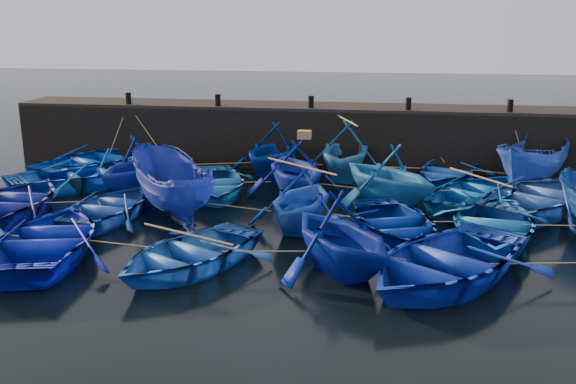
# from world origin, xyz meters

# --- Properties ---
(ground) EXTENTS (120.00, 120.00, 0.00)m
(ground) POSITION_xyz_m (0.00, 0.00, 0.00)
(ground) COLOR black
(ground) RESTS_ON ground
(quay_wall) EXTENTS (26.00, 2.50, 2.50)m
(quay_wall) POSITION_xyz_m (0.00, 10.50, 1.25)
(quay_wall) COLOR black
(quay_wall) RESTS_ON ground
(quay_top) EXTENTS (26.00, 2.50, 0.12)m
(quay_top) POSITION_xyz_m (0.00, 10.50, 2.56)
(quay_top) COLOR black
(quay_top) RESTS_ON quay_wall
(bollard_0) EXTENTS (0.24, 0.24, 0.50)m
(bollard_0) POSITION_xyz_m (-8.00, 9.60, 2.87)
(bollard_0) COLOR black
(bollard_0) RESTS_ON quay_top
(bollard_1) EXTENTS (0.24, 0.24, 0.50)m
(bollard_1) POSITION_xyz_m (-4.00, 9.60, 2.87)
(bollard_1) COLOR black
(bollard_1) RESTS_ON quay_top
(bollard_2) EXTENTS (0.24, 0.24, 0.50)m
(bollard_2) POSITION_xyz_m (0.00, 9.60, 2.87)
(bollard_2) COLOR black
(bollard_2) RESTS_ON quay_top
(bollard_3) EXTENTS (0.24, 0.24, 0.50)m
(bollard_3) POSITION_xyz_m (4.00, 9.60, 2.87)
(bollard_3) COLOR black
(bollard_3) RESTS_ON quay_top
(bollard_4) EXTENTS (0.24, 0.24, 0.50)m
(bollard_4) POSITION_xyz_m (8.00, 9.60, 2.87)
(bollard_4) COLOR black
(bollard_4) RESTS_ON quay_top
(boat_0) EXTENTS (5.97, 6.75, 1.16)m
(boat_0) POSITION_xyz_m (-8.62, 7.40, 0.58)
(boat_0) COLOR #002EA2
(boat_0) RESTS_ON ground
(boat_1) EXTENTS (5.45, 6.11, 1.05)m
(boat_1) POSITION_xyz_m (-6.01, 7.13, 0.52)
(boat_1) COLOR blue
(boat_1) RESTS_ON ground
(boat_2) EXTENTS (4.47, 4.91, 2.22)m
(boat_2) POSITION_xyz_m (-1.35, 8.04, 1.11)
(boat_2) COLOR navy
(boat_2) RESTS_ON ground
(boat_3) EXTENTS (4.12, 4.70, 2.35)m
(boat_3) POSITION_xyz_m (1.58, 8.08, 1.18)
(boat_3) COLOR #256DAE
(boat_3) RESTS_ON ground
(boat_4) EXTENTS (4.54, 5.25, 0.91)m
(boat_4) POSITION_xyz_m (5.56, 8.04, 0.46)
(boat_4) COLOR #1448A4
(boat_4) RESTS_ON ground
(boat_5) EXTENTS (4.21, 5.40, 1.98)m
(boat_5) POSITION_xyz_m (8.67, 7.59, 0.99)
(boat_5) COLOR #214297
(boat_5) RESTS_ON ground
(boat_6) EXTENTS (6.52, 6.44, 1.11)m
(boat_6) POSITION_xyz_m (-8.23, 5.12, 0.55)
(boat_6) COLOR blue
(boat_6) RESTS_ON ground
(boat_7) EXTENTS (4.67, 5.07, 2.23)m
(boat_7) POSITION_xyz_m (-5.60, 4.58, 1.12)
(boat_7) COLOR navy
(boat_7) RESTS_ON ground
(boat_8) EXTENTS (4.60, 5.48, 0.97)m
(boat_8) POSITION_xyz_m (-2.97, 4.80, 0.49)
(boat_8) COLOR #1C66B3
(boat_8) RESTS_ON ground
(boat_9) EXTENTS (4.82, 5.13, 2.16)m
(boat_9) POSITION_xyz_m (0.01, 5.03, 1.08)
(boat_9) COLOR navy
(boat_9) RESTS_ON ground
(boat_10) EXTENTS (5.50, 5.52, 2.20)m
(boat_10) POSITION_xyz_m (3.28, 4.54, 1.10)
(boat_10) COLOR #1662A7
(boat_10) RESTS_ON ground
(boat_11) EXTENTS (5.71, 6.13, 1.04)m
(boat_11) POSITION_xyz_m (6.32, 4.77, 0.52)
(boat_11) COLOR #02428F
(boat_11) RESTS_ON ground
(boat_12) EXTENTS (6.43, 6.76, 1.14)m
(boat_12) POSITION_xyz_m (8.24, 4.41, 0.57)
(boat_12) COLOR #2852A3
(boat_12) RESTS_ON ground
(boat_13) EXTENTS (3.94, 5.40, 1.10)m
(boat_13) POSITION_xyz_m (-8.71, 1.21, 0.55)
(boat_13) COLOR navy
(boat_13) RESTS_ON ground
(boat_14) EXTENTS (3.50, 4.56, 0.88)m
(boat_14) POSITION_xyz_m (-5.52, 1.61, 0.44)
(boat_14) COLOR #204697
(boat_14) RESTS_ON ground
(boat_15) EXTENTS (4.64, 5.47, 2.04)m
(boat_15) POSITION_xyz_m (-3.66, 2.08, 1.02)
(boat_15) COLOR navy
(boat_15) RESTS_ON ground
(boat_16) EXTENTS (3.89, 4.29, 1.96)m
(boat_16) POSITION_xyz_m (0.65, 1.47, 0.98)
(boat_16) COLOR blue
(boat_16) RESTS_ON ground
(boat_17) EXTENTS (4.55, 5.33, 0.94)m
(boat_17) POSITION_xyz_m (3.47, 1.13, 0.47)
(boat_17) COLOR navy
(boat_17) RESTS_ON ground
(boat_18) EXTENTS (4.16, 5.38, 1.03)m
(boat_18) POSITION_xyz_m (6.24, 1.24, 0.51)
(boat_18) COLOR blue
(boat_18) RESTS_ON ground
(boat_21) EXTENTS (4.81, 5.90, 1.07)m
(boat_21) POSITION_xyz_m (-5.72, -1.85, 0.54)
(boat_21) COLOR #0918A2
(boat_21) RESTS_ON ground
(boat_22) EXTENTS (4.97, 5.51, 0.94)m
(boat_22) POSITION_xyz_m (-1.78, -2.15, 0.47)
(boat_22) COLOR blue
(boat_22) RESTS_ON ground
(boat_23) EXTENTS (5.18, 5.30, 2.12)m
(boat_23) POSITION_xyz_m (2.10, -1.83, 1.06)
(boat_23) COLOR #00127B
(boat_23) RESTS_ON ground
(boat_24) EXTENTS (6.49, 6.87, 1.16)m
(boat_24) POSITION_xyz_m (4.62, -2.06, 0.58)
(boat_24) COLOR #0D29A8
(boat_24) RESTS_ON ground
(wooden_crate) EXTENTS (0.48, 0.36, 0.29)m
(wooden_crate) POSITION_xyz_m (0.31, 5.03, 2.30)
(wooden_crate) COLOR olive
(wooden_crate) RESTS_ON boat_9
(mooring_ropes) EXTENTS (17.38, 11.70, 2.10)m
(mooring_ropes) POSITION_xyz_m (-0.02, 4.82, 0.88)
(mooring_ropes) COLOR tan
(mooring_ropes) RESTS_ON ground
(loose_oars) EXTENTS (10.36, 12.32, 1.47)m
(loose_oars) POSITION_xyz_m (1.69, 3.04, 1.60)
(loose_oars) COLOR #99724C
(loose_oars) RESTS_ON ground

